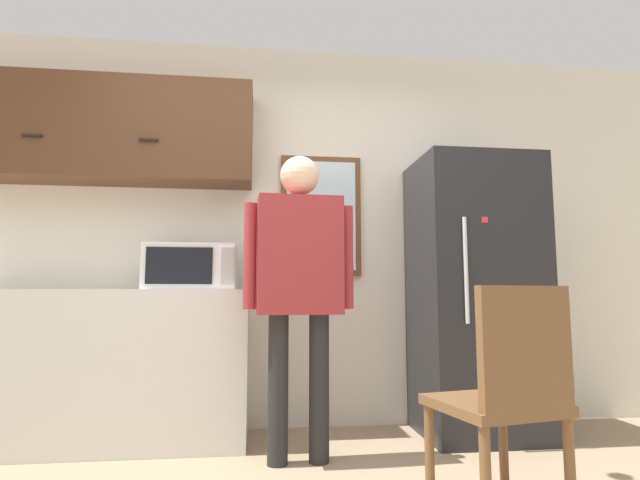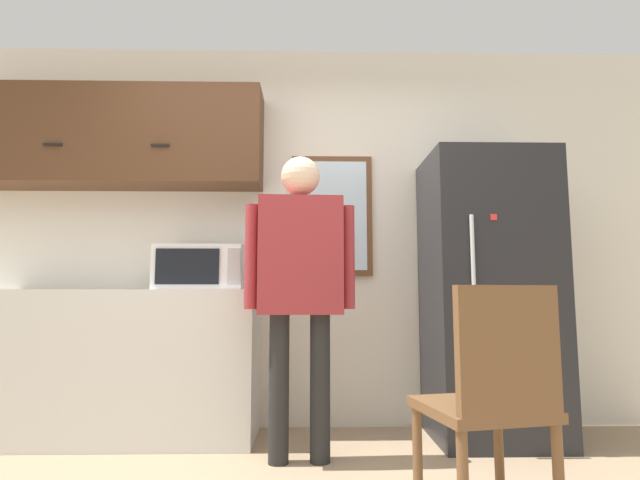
% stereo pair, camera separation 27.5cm
% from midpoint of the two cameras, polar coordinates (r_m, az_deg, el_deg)
% --- Properties ---
extents(back_wall, '(6.00, 0.06, 2.70)m').
position_cam_midpoint_polar(back_wall, '(3.57, -6.62, 1.02)').
color(back_wall, silver).
rests_on(back_wall, ground_plane).
extents(counter, '(1.98, 0.57, 0.93)m').
position_cam_midpoint_polar(counter, '(3.46, -27.73, -12.75)').
color(counter, silver).
rests_on(counter, ground_plane).
extents(upper_cabinets, '(1.98, 0.34, 0.68)m').
position_cam_midpoint_polar(upper_cabinets, '(3.72, -25.80, 11.19)').
color(upper_cabinets, '#51331E').
extents(microwave, '(0.55, 0.40, 0.28)m').
position_cam_midpoint_polar(microwave, '(3.29, -16.75, -3.03)').
color(microwave, white).
rests_on(microwave, counter).
extents(person, '(0.62, 0.24, 1.68)m').
position_cam_midpoint_polar(person, '(2.78, -5.23, -3.49)').
color(person, black).
rests_on(person, ground_plane).
extents(refrigerator, '(0.76, 0.69, 1.80)m').
position_cam_midpoint_polar(refrigerator, '(3.42, 15.16, -6.03)').
color(refrigerator, '#232326').
rests_on(refrigerator, ground_plane).
extents(chair, '(0.51, 0.51, 0.93)m').
position_cam_midpoint_polar(chair, '(2.09, 16.92, -16.34)').
color(chair, brown).
rests_on(chair, ground_plane).
extents(window, '(0.57, 0.05, 0.86)m').
position_cam_midpoint_polar(window, '(3.56, -2.11, 2.80)').
color(window, brown).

